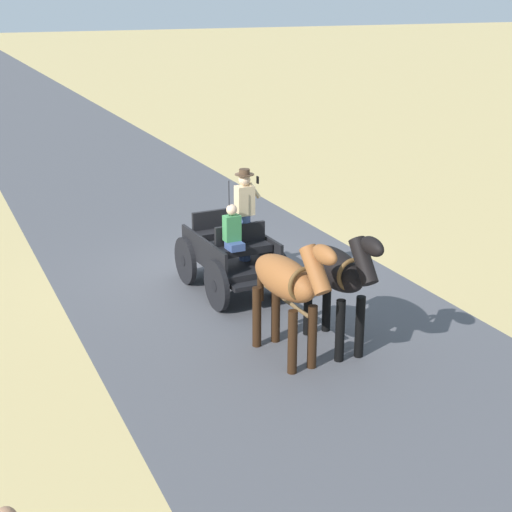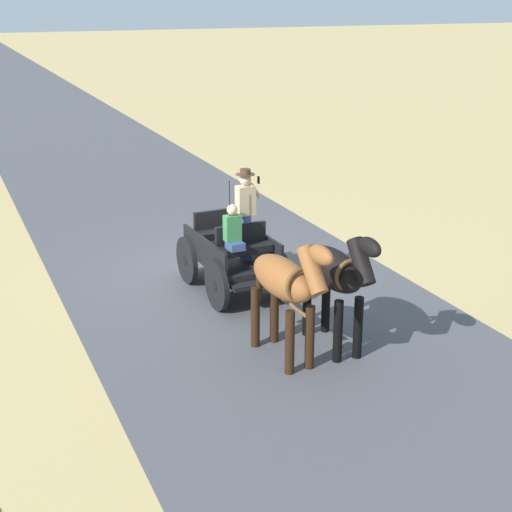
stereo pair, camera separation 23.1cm
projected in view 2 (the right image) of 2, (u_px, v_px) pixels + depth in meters
The scene contains 5 objects.
ground_plane at pixel (222, 273), 15.99m from camera, with size 200.00×200.00×0.00m, color tan.
road_surface at pixel (222, 273), 15.99m from camera, with size 6.76×160.00×0.01m, color #4C4C51.
horse_drawn_carriage at pixel (234, 252), 14.74m from camera, with size 1.51×4.51×2.50m.
horse_near_side at pixel (337, 274), 12.19m from camera, with size 0.57×2.13×2.21m.
horse_off_side at pixel (286, 283), 11.81m from camera, with size 0.71×2.14×2.21m.
Camera 2 is at (5.26, 14.03, 5.63)m, focal length 53.35 mm.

